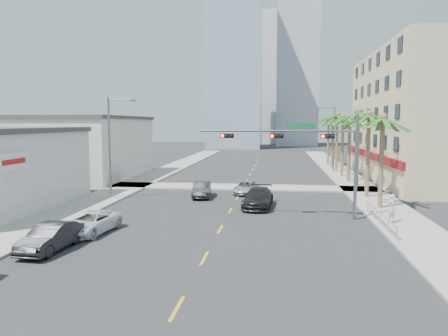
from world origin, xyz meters
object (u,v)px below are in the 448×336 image
traffic_signal_mast (309,147)px  car_lane_left (202,190)px  pedestrian (391,208)px  car_parked_mid (51,237)px  car_lane_center (246,188)px  car_parked_far (90,223)px  car_lane_right (258,198)px

traffic_signal_mast → car_lane_left: bearing=139.1°
pedestrian → traffic_signal_mast: bearing=-47.9°
car_parked_mid → car_lane_center: (8.95, 19.92, -0.12)m
traffic_signal_mast → car_parked_far: 15.45m
car_parked_far → pedestrian: bearing=21.0°
traffic_signal_mast → car_lane_center: size_ratio=2.54×
car_lane_left → car_lane_center: size_ratio=0.99×
car_parked_mid → car_parked_far: 3.79m
car_lane_left → car_lane_right: bearing=-43.8°
car_parked_far → car_lane_right: 13.75m
traffic_signal_mast → car_lane_left: 12.73m
car_lane_right → pedestrian: pedestrian is taller
car_lane_left → car_lane_center: bearing=26.1°
car_parked_mid → car_parked_far: (0.51, 3.75, -0.06)m
traffic_signal_mast → car_parked_mid: (-14.10, -9.66, -4.33)m
car_parked_mid → car_lane_left: bearing=77.8°
car_parked_mid → car_lane_left: size_ratio=1.03×
car_parked_far → car_lane_center: size_ratio=1.10×
car_parked_far → traffic_signal_mast: bearing=30.7°
car_lane_right → pedestrian: size_ratio=2.85×
car_lane_left → car_lane_right: size_ratio=0.80×
car_parked_mid → car_lane_center: car_parked_mid is taller
car_parked_far → pedestrian: (18.94, 4.67, 0.43)m
car_lane_left → car_parked_mid: bearing=-111.8°
car_parked_far → car_lane_right: size_ratio=0.88×
car_lane_left → pedestrian: bearing=-37.9°
car_lane_left → traffic_signal_mast: bearing=-46.6°
car_lane_center → traffic_signal_mast: bearing=-58.8°
traffic_signal_mast → car_lane_right: size_ratio=2.05×
car_lane_center → pedestrian: bearing=-43.0°
traffic_signal_mast → car_lane_right: bearing=135.4°
car_lane_center → car_lane_left: bearing=-143.6°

